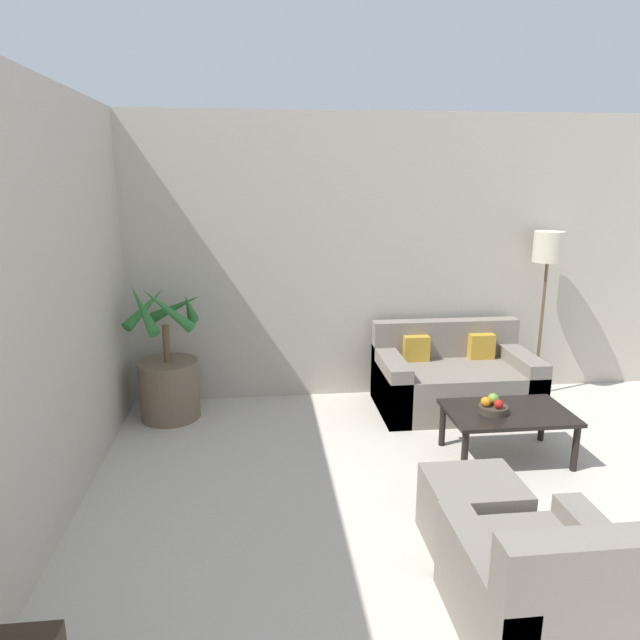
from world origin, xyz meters
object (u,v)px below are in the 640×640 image
(potted_palm, at_px, (169,377))
(floor_lamp, at_px, (548,259))
(coffee_table, at_px, (508,417))
(apple_red, at_px, (499,404))
(orange_fruit, at_px, (486,402))
(sofa_loveseat, at_px, (454,380))
(armchair, at_px, (548,594))
(apple_green, at_px, (493,399))
(fruit_bowl, at_px, (493,409))
(ottoman, at_px, (472,512))

(potted_palm, height_order, floor_lamp, floor_lamp)
(floor_lamp, xyz_separation_m, coffee_table, (-0.85, -1.23, -1.02))
(apple_red, bearing_deg, orange_fruit, 149.34)
(coffee_table, height_order, orange_fruit, orange_fruit)
(sofa_loveseat, bearing_deg, armchair, -100.21)
(potted_palm, bearing_deg, apple_green, -22.24)
(orange_fruit, bearing_deg, armchair, -102.38)
(sofa_loveseat, distance_m, orange_fruit, 1.05)
(apple_green, distance_m, armchair, 1.83)
(sofa_loveseat, xyz_separation_m, apple_green, (-0.04, -0.98, 0.22))
(orange_fruit, height_order, armchair, armchair)
(orange_fruit, xyz_separation_m, armchair, (-0.38, -1.72, -0.23))
(floor_lamp, bearing_deg, armchair, -115.62)
(potted_palm, bearing_deg, orange_fruit, -23.65)
(potted_palm, xyz_separation_m, floor_lamp, (3.54, 0.17, 0.98))
(floor_lamp, distance_m, fruit_bowl, 1.86)
(fruit_bowl, xyz_separation_m, orange_fruit, (-0.06, -0.00, 0.07))
(sofa_loveseat, height_order, armchair, sofa_loveseat)
(sofa_loveseat, height_order, coffee_table, sofa_loveseat)
(orange_fruit, bearing_deg, fruit_bowl, 3.30)
(apple_green, bearing_deg, floor_lamp, 51.35)
(floor_lamp, height_order, orange_fruit, floor_lamp)
(apple_red, distance_m, armchair, 1.75)
(potted_palm, distance_m, orange_fruit, 2.72)
(fruit_bowl, distance_m, orange_fruit, 0.09)
(sofa_loveseat, relative_size, coffee_table, 1.52)
(orange_fruit, bearing_deg, ottoman, -115.06)
(potted_palm, distance_m, apple_green, 2.78)
(fruit_bowl, bearing_deg, sofa_loveseat, 87.01)
(armchair, bearing_deg, orange_fruit, 77.62)
(fruit_bowl, bearing_deg, potted_palm, 156.94)
(potted_palm, xyz_separation_m, ottoman, (2.04, -2.07, -0.17))
(sofa_loveseat, distance_m, apple_green, 1.01)
(coffee_table, distance_m, fruit_bowl, 0.16)
(coffee_table, height_order, apple_red, apple_red)
(apple_red, relative_size, apple_green, 0.83)
(fruit_bowl, bearing_deg, orange_fruit, -176.70)
(apple_green, bearing_deg, ottoman, -117.61)
(potted_palm, bearing_deg, ottoman, -45.40)
(apple_green, xyz_separation_m, orange_fruit, (-0.08, -0.04, -0.00))
(floor_lamp, height_order, ottoman, floor_lamp)
(floor_lamp, distance_m, ottoman, 2.93)
(orange_fruit, relative_size, armchair, 0.09)
(coffee_table, relative_size, apple_red, 13.54)
(coffee_table, relative_size, orange_fruit, 12.53)
(floor_lamp, bearing_deg, fruit_bowl, -128.14)
(orange_fruit, bearing_deg, apple_green, 28.86)
(fruit_bowl, bearing_deg, coffee_table, 10.18)
(apple_green, bearing_deg, coffee_table, -6.81)
(sofa_loveseat, relative_size, ottoman, 2.63)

